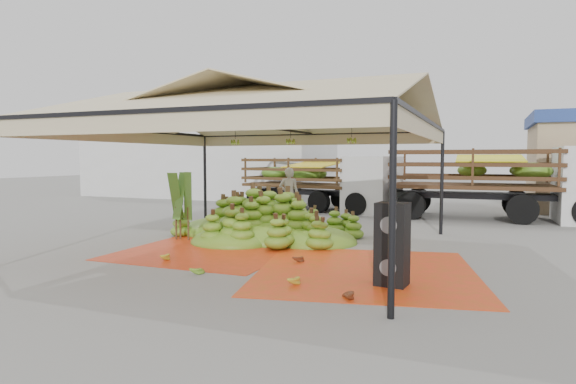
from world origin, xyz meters
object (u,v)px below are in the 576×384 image
at_px(truck_left, 325,177).
at_px(truck_right, 511,175).
at_px(banana_heap, 265,216).
at_px(speaker_stack, 392,244).
at_px(vendor, 289,195).

distance_m(truck_left, truck_right, 7.20).
distance_m(banana_heap, speaker_stack, 5.64).
xyz_separation_m(speaker_stack, vendor, (-4.79, 6.99, 0.23)).
relative_size(banana_heap, truck_left, 0.83).
bearing_deg(truck_right, banana_heap, -134.65).
bearing_deg(banana_heap, truck_right, 46.81).
xyz_separation_m(banana_heap, truck_left, (-0.69, 7.50, 0.79)).
distance_m(vendor, truck_right, 8.02).
xyz_separation_m(speaker_stack, truck_left, (-4.88, 11.27, 0.69)).
height_order(banana_heap, truck_left, truck_left).
height_order(truck_left, truck_right, truck_right).
xyz_separation_m(banana_heap, vendor, (-0.60, 3.22, 0.33)).
relative_size(banana_heap, vendor, 3.04).
bearing_deg(vendor, speaker_stack, 110.19).
relative_size(banana_heap, truck_right, 0.75).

